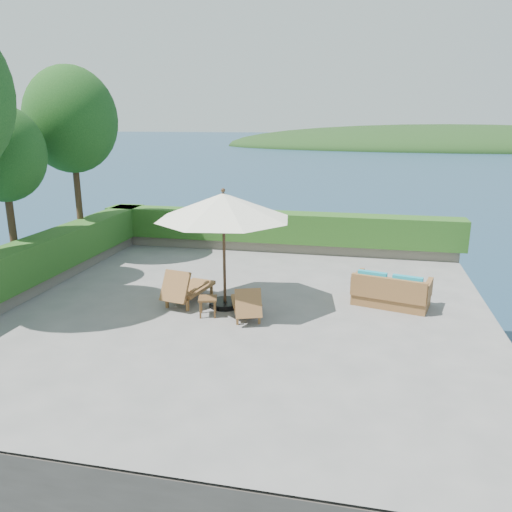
% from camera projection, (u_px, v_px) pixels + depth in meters
% --- Properties ---
extents(ground, '(12.00, 12.00, 0.00)m').
position_uv_depth(ground, '(237.00, 307.00, 12.17)').
color(ground, gray).
rests_on(ground, ground).
extents(foundation, '(12.00, 12.00, 3.00)m').
position_uv_depth(foundation, '(238.00, 365.00, 12.58)').
color(foundation, '#4D453D').
rests_on(foundation, ocean).
extents(ocean, '(600.00, 600.00, 0.00)m').
position_uv_depth(ocean, '(238.00, 415.00, 12.96)').
color(ocean, '#172E49').
rests_on(ocean, ground).
extents(offshore_island, '(126.00, 57.60, 12.60)m').
position_uv_depth(offshore_island, '(445.00, 147.00, 140.00)').
color(offshore_island, black).
rests_on(offshore_island, ocean).
extents(planter_wall_far, '(12.00, 0.60, 0.36)m').
position_uv_depth(planter_wall_far, '(276.00, 246.00, 17.40)').
color(planter_wall_far, slate).
rests_on(planter_wall_far, ground).
extents(planter_wall_left, '(0.60, 12.00, 0.36)m').
position_uv_depth(planter_wall_left, '(33.00, 285.00, 13.25)').
color(planter_wall_left, slate).
rests_on(planter_wall_left, ground).
extents(hedge_far, '(12.40, 0.90, 1.00)m').
position_uv_depth(hedge_far, '(276.00, 227.00, 17.23)').
color(hedge_far, '#194012').
rests_on(hedge_far, planter_wall_far).
extents(hedge_left, '(0.90, 12.40, 1.00)m').
position_uv_depth(hedge_left, '(30.00, 261.00, 13.07)').
color(hedge_left, '#194012').
rests_on(hedge_left, planter_wall_left).
extents(tree_mid, '(2.20, 2.20, 4.83)m').
position_uv_depth(tree_mid, '(3.00, 154.00, 12.99)').
color(tree_mid, '#432B1A').
rests_on(tree_mid, ground).
extents(tree_far, '(2.80, 2.80, 6.03)m').
position_uv_depth(tree_far, '(71.00, 120.00, 15.23)').
color(tree_far, '#432B1A').
rests_on(tree_far, ground).
extents(patio_umbrella, '(3.94, 3.94, 2.90)m').
position_uv_depth(patio_umbrella, '(223.00, 207.00, 11.60)').
color(patio_umbrella, black).
rests_on(patio_umbrella, ground).
extents(lounge_left, '(0.97, 1.74, 0.95)m').
position_uv_depth(lounge_left, '(187.00, 288.00, 12.34)').
color(lounge_left, brown).
rests_on(lounge_left, ground).
extents(lounge_right, '(1.01, 1.53, 0.82)m').
position_uv_depth(lounge_right, '(246.00, 303.00, 11.45)').
color(lounge_right, brown).
rests_on(lounge_right, ground).
extents(side_table, '(0.51, 0.51, 0.45)m').
position_uv_depth(side_table, '(208.00, 301.00, 11.55)').
color(side_table, brown).
rests_on(side_table, ground).
extents(wicker_loveseat, '(1.98, 1.35, 0.89)m').
position_uv_depth(wicker_loveseat, '(391.00, 292.00, 12.18)').
color(wicker_loveseat, brown).
rests_on(wicker_loveseat, ground).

